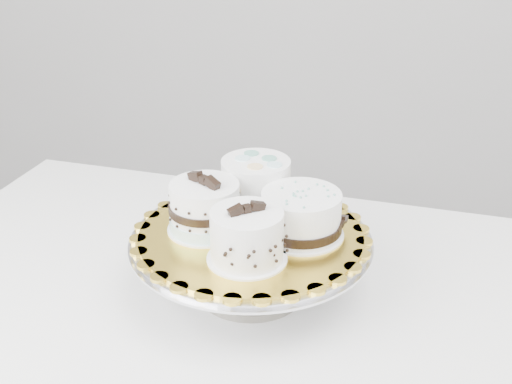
# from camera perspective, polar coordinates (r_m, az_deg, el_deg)

# --- Properties ---
(table) EXTENTS (1.31, 0.97, 0.75)m
(table) POSITION_cam_1_polar(r_m,az_deg,el_deg) (1.03, -0.91, -13.44)
(table) COLOR white
(table) RESTS_ON floor
(cake_stand) EXTENTS (0.36, 0.36, 0.10)m
(cake_stand) POSITION_cam_1_polar(r_m,az_deg,el_deg) (0.97, -0.45, -5.46)
(cake_stand) COLOR gray
(cake_stand) RESTS_ON table
(cake_board) EXTENTS (0.37, 0.37, 0.00)m
(cake_board) POSITION_cam_1_polar(r_m,az_deg,el_deg) (0.96, -0.45, -3.75)
(cake_board) COLOR gold
(cake_board) RESTS_ON cake_stand
(cake_swirl) EXTENTS (0.14, 0.14, 0.09)m
(cake_swirl) POSITION_cam_1_polar(r_m,az_deg,el_deg) (0.87, -0.82, -4.05)
(cake_swirl) COLOR white
(cake_swirl) RESTS_ON cake_board
(cake_banded) EXTENTS (0.14, 0.14, 0.09)m
(cake_banded) POSITION_cam_1_polar(r_m,az_deg,el_deg) (0.95, -4.55, -1.50)
(cake_banded) COLOR white
(cake_banded) RESTS_ON cake_board
(cake_dots) EXTENTS (0.14, 0.14, 0.08)m
(cake_dots) POSITION_cam_1_polar(r_m,az_deg,el_deg) (1.01, -0.02, 0.76)
(cake_dots) COLOR white
(cake_dots) RESTS_ON cake_board
(cake_ribbon) EXTENTS (0.14, 0.14, 0.07)m
(cake_ribbon) POSITION_cam_1_polar(r_m,az_deg,el_deg) (0.94, 4.08, -2.12)
(cake_ribbon) COLOR white
(cake_ribbon) RESTS_ON cake_board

